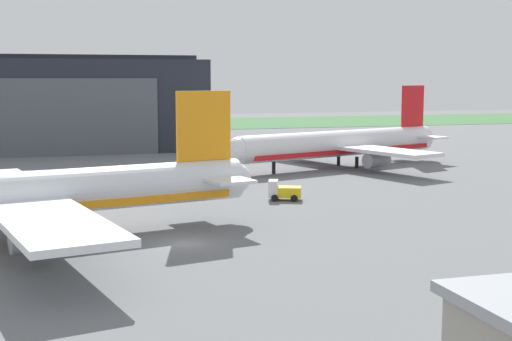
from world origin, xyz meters
TOP-DOWN VIEW (x-y plane):
  - ground_plane at (0.00, 0.00)m, footprint 440.00×440.00m
  - grass_field_strip at (0.00, 161.35)m, footprint 440.00×56.00m
  - airliner_far_left at (33.92, 45.85)m, footprint 40.95×36.06m
  - airliner_near_right at (-14.35, 4.19)m, footprint 46.19×41.67m
  - pushback_tractor at (15.34, 19.04)m, footprint 4.30×3.42m

SIDE VIEW (x-z plane):
  - ground_plane at x=0.00m, z-range 0.00..0.00m
  - grass_field_strip at x=0.00m, z-range 0.00..0.08m
  - pushback_tractor at x=15.34m, z-range -0.08..2.29m
  - airliner_far_left at x=33.92m, z-range -2.80..10.30m
  - airliner_near_right at x=-14.35m, z-range -2.43..10.73m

